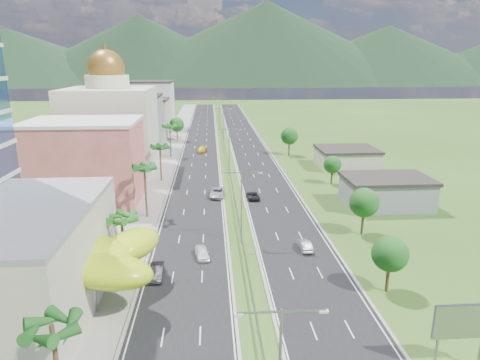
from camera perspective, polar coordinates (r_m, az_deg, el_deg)
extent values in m
plane|color=#2D5119|center=(55.30, 0.95, -12.57)|extent=(500.00, 500.00, 0.00)
cube|color=black|center=(141.03, -5.24, 4.88)|extent=(11.00, 260.00, 0.04)
cube|color=black|center=(141.48, 0.87, 4.97)|extent=(11.00, 260.00, 0.04)
cube|color=gray|center=(141.56, -9.10, 4.80)|extent=(7.00, 260.00, 0.12)
cube|color=gray|center=(123.30, -1.91, 3.66)|extent=(0.08, 216.00, 0.28)
cube|color=gray|center=(224.08, -2.89, 8.98)|extent=(0.10, 0.12, 0.70)
cube|color=gray|center=(28.24, 2.54, -17.25)|extent=(2.88, 0.12, 0.12)
cube|color=gray|center=(28.67, 8.52, -16.87)|extent=(2.88, 0.12, 0.12)
cube|color=silver|center=(28.19, -0.18, -17.53)|extent=(0.60, 0.25, 0.18)
cube|color=silver|center=(29.01, 11.10, -16.81)|extent=(0.60, 0.25, 0.18)
cylinder|color=gray|center=(62.23, 0.19, -3.74)|extent=(0.20, 0.20, 11.00)
cube|color=gray|center=(60.59, -1.17, 0.96)|extent=(2.88, 0.12, 0.12)
cube|color=gray|center=(60.80, 1.55, 1.01)|extent=(2.88, 0.12, 0.12)
cube|color=silver|center=(60.57, -2.37, 0.85)|extent=(0.60, 0.25, 0.18)
cube|color=silver|center=(60.95, 2.74, 0.94)|extent=(0.60, 0.25, 0.18)
cylinder|color=gray|center=(100.78, -1.46, 3.80)|extent=(0.20, 0.20, 11.00)
cube|color=gray|center=(99.78, -2.32, 6.76)|extent=(2.88, 0.12, 0.12)
cube|color=gray|center=(99.90, -0.65, 6.79)|extent=(2.88, 0.12, 0.12)
cube|color=silver|center=(99.77, -3.06, 6.70)|extent=(0.60, 0.25, 0.18)
cube|color=silver|center=(100.00, 0.08, 6.74)|extent=(0.60, 0.25, 0.18)
cylinder|color=gray|center=(145.09, -2.27, 7.42)|extent=(0.20, 0.20, 11.00)
cube|color=gray|center=(144.40, -2.87, 9.50)|extent=(2.88, 0.12, 0.12)
cube|color=gray|center=(144.49, -1.71, 9.51)|extent=(2.88, 0.12, 0.12)
cube|color=silver|center=(144.39, -3.38, 9.45)|extent=(0.60, 0.25, 0.18)
cube|color=silver|center=(144.55, -1.20, 9.48)|extent=(0.60, 0.25, 0.18)
cylinder|color=gray|center=(189.73, -2.70, 9.35)|extent=(0.20, 0.20, 11.00)
cube|color=gray|center=(189.20, -3.16, 10.94)|extent=(2.88, 0.12, 0.12)
cube|color=gray|center=(189.26, -2.27, 10.95)|extent=(2.88, 0.12, 0.12)
cube|color=silver|center=(189.19, -3.55, 10.90)|extent=(0.60, 0.25, 0.18)
cube|color=silver|center=(189.32, -1.88, 10.93)|extent=(0.60, 0.25, 0.18)
cylinder|color=gray|center=(56.02, -24.66, -11.43)|extent=(0.50, 0.50, 4.00)
cylinder|color=gray|center=(49.70, -18.87, -14.34)|extent=(0.50, 0.50, 4.00)
cylinder|color=gray|center=(48.45, -24.53, -15.79)|extent=(0.50, 0.50, 4.00)
cylinder|color=gray|center=(53.52, -15.42, -11.78)|extent=(0.50, 0.50, 4.00)
cube|color=#C55151|center=(86.02, -19.90, 2.16)|extent=(20.00, 15.00, 15.00)
cube|color=beige|center=(107.46, -16.79, 6.32)|extent=(20.00, 20.00, 20.00)
cylinder|color=beige|center=(106.34, -17.28, 12.44)|extent=(10.00, 10.00, 3.00)
sphere|color=brown|center=(106.25, -17.41, 14.05)|extent=(8.40, 8.40, 8.40)
cube|color=gray|center=(131.80, -13.98, 7.25)|extent=(16.00, 15.00, 16.00)
cube|color=#B5AF95|center=(153.52, -12.57, 7.89)|extent=(16.00, 15.00, 13.00)
cube|color=silver|center=(175.87, -11.55, 9.71)|extent=(16.00, 15.00, 18.00)
cylinder|color=gray|center=(43.66, 24.68, -20.16)|extent=(0.24, 0.24, 3.20)
cylinder|color=gray|center=(45.56, 29.36, -19.18)|extent=(0.24, 0.24, 3.20)
cube|color=#D85919|center=(43.00, 27.58, -16.37)|extent=(5.20, 0.35, 3.20)
cube|color=gray|center=(83.72, 18.89, -1.64)|extent=(15.00, 10.00, 5.00)
cube|color=#B5AF95|center=(111.67, 14.02, 2.77)|extent=(14.00, 12.00, 4.40)
cylinder|color=#47301C|center=(56.41, -15.27, -8.34)|extent=(0.36, 0.36, 7.50)
cylinder|color=#47301C|center=(74.64, -12.45, -1.61)|extent=(0.36, 0.36, 9.00)
cylinder|color=#47301C|center=(96.79, -10.54, 2.13)|extent=(0.36, 0.36, 8.00)
cylinder|color=#47301C|center=(121.05, -9.27, 5.07)|extent=(0.36, 0.36, 8.80)
cylinder|color=#47301C|center=(145.93, -8.38, 6.11)|extent=(0.40, 0.40, 4.90)
sphere|color=#1D5A1C|center=(145.45, -8.43, 7.33)|extent=(4.90, 4.90, 4.90)
cylinder|color=#47301C|center=(53.71, 19.11, -11.88)|extent=(0.40, 0.40, 4.20)
sphere|color=#1D5A1C|center=(52.56, 19.37, -9.26)|extent=(4.20, 4.20, 4.20)
cylinder|color=#47301C|center=(69.12, 16.04, -5.21)|extent=(0.40, 0.40, 4.55)
sphere|color=#1D5A1C|center=(68.16, 16.22, -2.91)|extent=(4.55, 4.55, 4.55)
cylinder|color=#47301C|center=(95.49, 12.14, 0.57)|extent=(0.40, 0.40, 3.85)
sphere|color=#1D5A1C|center=(94.89, 12.22, 2.02)|extent=(3.85, 3.85, 3.85)
cylinder|color=#47301C|center=(122.93, 6.56, 4.40)|extent=(0.40, 0.40, 4.90)
sphere|color=#1D5A1C|center=(122.36, 6.61, 5.85)|extent=(4.90, 4.90, 4.90)
imported|color=white|center=(59.68, -5.09, -9.62)|extent=(2.30, 4.33, 1.40)
imported|color=black|center=(55.42, -11.06, -11.88)|extent=(1.83, 4.70, 1.53)
imported|color=#A7A9AF|center=(85.05, -3.07, -1.69)|extent=(3.16, 6.08, 1.64)
imported|color=gold|center=(127.13, -5.06, 4.07)|extent=(3.02, 5.69, 1.57)
imported|color=#989B9F|center=(62.40, 8.63, -8.59)|extent=(1.63, 4.21, 1.37)
imported|color=black|center=(83.77, 1.73, -2.06)|extent=(2.45, 4.85, 1.31)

